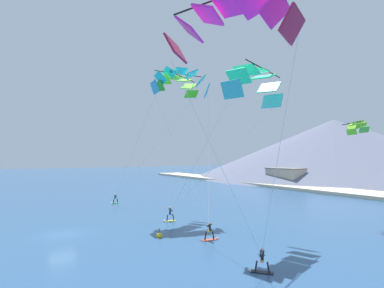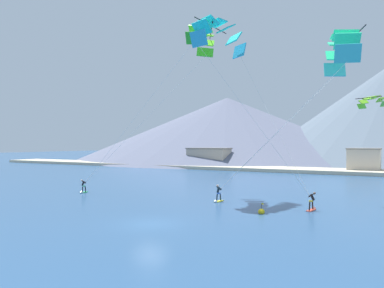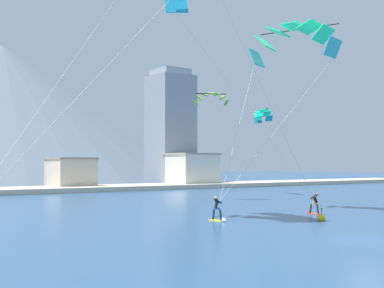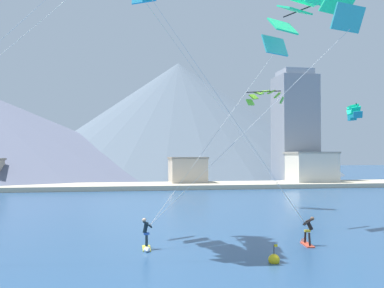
{
  "view_description": "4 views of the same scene",
  "coord_description": "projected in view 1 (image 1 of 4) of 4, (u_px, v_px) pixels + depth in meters",
  "views": [
    {
      "loc": [
        32.45,
        -4.44,
        7.67
      ],
      "look_at": [
        -2.09,
        16.26,
        9.48
      ],
      "focal_mm": 28.0,
      "sensor_mm": 36.0,
      "label": 1
    },
    {
      "loc": [
        16.03,
        -22.48,
        5.95
      ],
      "look_at": [
        -3.0,
        11.73,
        5.85
      ],
      "focal_mm": 35.0,
      "sensor_mm": 36.0,
      "label": 2
    },
    {
      "loc": [
        -23.28,
        -16.69,
        3.88
      ],
      "look_at": [
        -0.52,
        14.26,
        5.36
      ],
      "focal_mm": 50.0,
      "sensor_mm": 36.0,
      "label": 3
    },
    {
      "loc": [
        -1.57,
        -12.05,
        5.21
      ],
      "look_at": [
        3.68,
        18.76,
        6.05
      ],
      "focal_mm": 40.0,
      "sensor_mm": 36.0,
      "label": 4
    }
  ],
  "objects": [
    {
      "name": "parafoil_kite_far_left",
      "position": [
        181.0,
        80.0,
        38.51
      ],
      "size": [
        11.7,
        7.67,
        17.78
      ],
      "color": "#259ECB"
    },
    {
      "name": "parafoil_kite_near_lead",
      "position": [
        177.0,
        84.0,
        40.96
      ],
      "size": [
        16.25,
        7.91,
        17.69
      ],
      "color": "green"
    },
    {
      "name": "kitesurfer_far_left",
      "position": [
        212.0,
        234.0,
        27.76
      ],
      "size": [
        0.72,
        1.78,
        1.74
      ],
      "color": "#E54C33",
      "rests_on": "ground"
    },
    {
      "name": "parafoil_kite_near_trail",
      "position": [
        229.0,
        21.0,
        15.47
      ],
      "size": [
        6.98,
        7.45,
        14.55
      ],
      "color": "#9D173D"
    },
    {
      "name": "kitesurfer_near_lead",
      "position": [
        114.0,
        201.0,
        49.63
      ],
      "size": [
        1.0,
        1.77,
        1.64
      ],
      "color": "#33B266",
      "rests_on": "ground"
    },
    {
      "name": "kitesurfer_near_trail",
      "position": [
        259.0,
        266.0,
        19.99
      ],
      "size": [
        1.58,
        1.44,
        1.65
      ],
      "color": "black",
      "rests_on": "ground"
    },
    {
      "name": "shore_building_promenade_mid",
      "position": [
        285.0,
        177.0,
        82.21
      ],
      "size": [
        10.3,
        5.53,
        4.78
      ],
      "color": "#A89E8E",
      "rests_on": "ground"
    },
    {
      "name": "ground_plane",
      "position": [
        63.0,
        235.0,
        29.75
      ],
      "size": [
        400.0,
        400.0,
        0.0
      ],
      "primitive_type": "plane",
      "color": "navy"
    },
    {
      "name": "mountain_peak_central_summit",
      "position": [
        334.0,
        148.0,
        116.84
      ],
      "size": [
        107.84,
        107.84,
        22.54
      ],
      "color": "slate",
      "rests_on": "ground"
    },
    {
      "name": "kitesurfer_mid_center",
      "position": [
        169.0,
        217.0,
        35.88
      ],
      "size": [
        0.57,
        1.75,
        1.8
      ],
      "color": "yellow",
      "rests_on": "ground"
    },
    {
      "name": "parafoil_kite_distant_low_drift",
      "position": [
        356.0,
        126.0,
        34.09
      ],
      "size": [
        3.71,
        3.14,
        1.56
      ],
      "color": "#57BD36"
    },
    {
      "name": "parafoil_kite_mid_center",
      "position": [
        255.0,
        82.0,
        28.67
      ],
      "size": [
        13.41,
        8.28,
        14.8
      ],
      "color": "#34B5B9"
    },
    {
      "name": "race_marker_buoy",
      "position": [
        159.0,
        236.0,
        28.76
      ],
      "size": [
        0.56,
        0.56,
        1.02
      ],
      "color": "yellow",
      "rests_on": "ground"
    },
    {
      "name": "shoreline_strip",
      "position": [
        372.0,
        195.0,
        58.69
      ],
      "size": [
        180.0,
        10.0,
        0.7
      ],
      "primitive_type": "cube",
      "color": "beige",
      "rests_on": "ground"
    }
  ]
}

